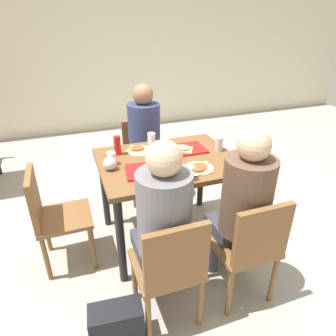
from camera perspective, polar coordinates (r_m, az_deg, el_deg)
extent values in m
cube|color=#9E998E|center=(2.81, 0.00, -12.99)|extent=(10.00, 10.00, 0.02)
cube|color=beige|center=(5.29, -12.74, 22.16)|extent=(10.00, 0.10, 2.80)
cube|color=brown|center=(2.39, 0.00, 1.23)|extent=(1.10, 0.85, 0.04)
cylinder|color=black|center=(2.21, -9.05, -13.81)|extent=(0.06, 0.06, 0.74)
cylinder|color=black|center=(2.51, 13.61, -8.63)|extent=(0.06, 0.06, 0.74)
cylinder|color=black|center=(2.80, -12.07, -4.38)|extent=(0.06, 0.06, 0.74)
cylinder|color=black|center=(3.04, 6.36, -1.19)|extent=(0.06, 0.06, 0.74)
cube|color=brown|center=(1.95, -0.42, -18.04)|extent=(0.40, 0.40, 0.03)
cube|color=brown|center=(1.68, 1.68, -16.97)|extent=(0.38, 0.04, 0.40)
cylinder|color=brown|center=(2.19, -6.44, -20.03)|extent=(0.04, 0.04, 0.40)
cylinder|color=brown|center=(2.26, 2.37, -17.99)|extent=(0.04, 0.04, 0.40)
cylinder|color=brown|center=(1.98, -3.77, -26.93)|extent=(0.04, 0.04, 0.40)
cylinder|color=brown|center=(2.06, 6.24, -24.24)|extent=(0.04, 0.04, 0.40)
cube|color=brown|center=(2.15, 13.98, -14.02)|extent=(0.40, 0.40, 0.03)
cube|color=brown|center=(1.90, 17.65, -12.32)|extent=(0.38, 0.04, 0.40)
cylinder|color=brown|center=(2.33, 7.36, -16.64)|extent=(0.04, 0.04, 0.40)
cylinder|color=brown|center=(2.47, 14.67, -14.40)|extent=(0.04, 0.04, 0.40)
cylinder|color=brown|center=(2.13, 11.74, -22.43)|extent=(0.04, 0.04, 0.40)
cylinder|color=brown|center=(2.28, 19.55, -19.44)|extent=(0.04, 0.04, 0.40)
cube|color=brown|center=(3.16, -4.44, 1.08)|extent=(0.40, 0.40, 0.03)
cube|color=brown|center=(3.24, -5.44, 5.82)|extent=(0.38, 0.04, 0.40)
cylinder|color=brown|center=(3.17, -0.49, -3.26)|extent=(0.04, 0.04, 0.40)
cylinder|color=brown|center=(3.09, -6.48, -4.32)|extent=(0.04, 0.04, 0.40)
cylinder|color=brown|center=(3.45, -2.36, -0.57)|extent=(0.04, 0.04, 0.40)
cylinder|color=brown|center=(3.38, -7.87, -1.47)|extent=(0.04, 0.04, 0.40)
cube|color=brown|center=(2.46, -19.23, -8.95)|extent=(0.40, 0.40, 0.03)
cube|color=brown|center=(2.36, -24.36, -5.32)|extent=(0.04, 0.38, 0.40)
cylinder|color=brown|center=(2.72, -15.09, -10.08)|extent=(0.04, 0.04, 0.40)
cylinder|color=brown|center=(2.45, -14.20, -14.69)|extent=(0.04, 0.04, 0.40)
cylinder|color=brown|center=(2.73, -22.28, -11.14)|extent=(0.04, 0.04, 0.40)
cylinder|color=brown|center=(2.47, -22.32, -15.85)|extent=(0.04, 0.04, 0.40)
cylinder|color=#383842|center=(2.23, -4.50, -18.19)|extent=(0.10, 0.10, 0.43)
cylinder|color=#383842|center=(2.27, -0.42, -17.27)|extent=(0.10, 0.10, 0.43)
cube|color=#383842|center=(2.00, -1.70, -14.23)|extent=(0.32, 0.28, 0.10)
cylinder|color=slate|center=(1.72, -0.68, -8.76)|extent=(0.32, 0.32, 0.52)
sphere|color=#DBAD89|center=(1.54, -0.75, 1.83)|extent=(0.20, 0.20, 0.20)
cylinder|color=#383842|center=(2.39, 8.72, -14.88)|extent=(0.10, 0.10, 0.43)
cylinder|color=#383842|center=(2.45, 12.13, -13.87)|extent=(0.10, 0.10, 0.43)
cube|color=#383842|center=(2.19, 12.33, -10.71)|extent=(0.32, 0.28, 0.10)
cylinder|color=brown|center=(1.94, 14.89, -5.26)|extent=(0.32, 0.32, 0.52)
sphere|color=#DBAD89|center=(1.78, 16.21, 4.30)|extent=(0.20, 0.20, 0.20)
cylinder|color=#383842|center=(3.08, -1.71, -3.83)|extent=(0.10, 0.10, 0.43)
cylinder|color=#383842|center=(3.05, -4.58, -4.35)|extent=(0.10, 0.10, 0.43)
cube|color=#383842|center=(3.02, -3.81, 1.17)|extent=(0.32, 0.28, 0.10)
cylinder|color=navy|center=(3.00, -4.59, 7.37)|extent=(0.32, 0.32, 0.52)
sphere|color=#8C664C|center=(2.90, -4.85, 13.89)|extent=(0.20, 0.20, 0.20)
cube|color=red|center=(2.20, -3.40, -0.44)|extent=(0.39, 0.31, 0.02)
cube|color=red|center=(2.55, 3.10, 3.61)|extent=(0.36, 0.26, 0.02)
cylinder|color=white|center=(2.54, -5.29, 3.33)|extent=(0.22, 0.22, 0.01)
cylinder|color=white|center=(2.25, 5.98, -0.05)|extent=(0.22, 0.22, 0.01)
pyramid|color=#C68C47|center=(2.18, -3.41, -0.35)|extent=(0.19, 0.22, 0.01)
ellipsoid|color=#B74723|center=(2.17, -3.42, -0.12)|extent=(0.13, 0.15, 0.01)
pyramid|color=tan|center=(2.54, 3.00, 3.81)|extent=(0.17, 0.19, 0.01)
ellipsoid|color=#D8C67F|center=(2.53, 3.01, 4.02)|extent=(0.12, 0.13, 0.01)
pyramid|color=tan|center=(2.55, -5.95, 3.68)|extent=(0.19, 0.18, 0.01)
ellipsoid|color=#B74723|center=(2.55, -5.96, 3.89)|extent=(0.14, 0.13, 0.01)
pyramid|color=#DBAD60|center=(2.23, 5.84, 0.01)|extent=(0.28, 0.27, 0.01)
ellipsoid|color=#B74723|center=(2.22, 5.85, 0.24)|extent=(0.20, 0.19, 0.01)
cylinder|color=white|center=(2.67, -3.19, 5.68)|extent=(0.07, 0.07, 0.10)
cylinder|color=white|center=(2.07, 4.09, -1.02)|extent=(0.07, 0.07, 0.10)
cylinder|color=white|center=(2.32, -10.80, 1.81)|extent=(0.07, 0.07, 0.10)
cylinder|color=#B7BCC6|center=(2.56, 9.76, 4.59)|extent=(0.07, 0.07, 0.12)
cylinder|color=red|center=(2.48, -9.67, 4.30)|extent=(0.06, 0.06, 0.16)
sphere|color=silver|center=(2.24, -11.10, 0.84)|extent=(0.10, 0.10, 0.10)
cube|color=black|center=(2.05, -9.78, -27.53)|extent=(0.33, 0.19, 0.28)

